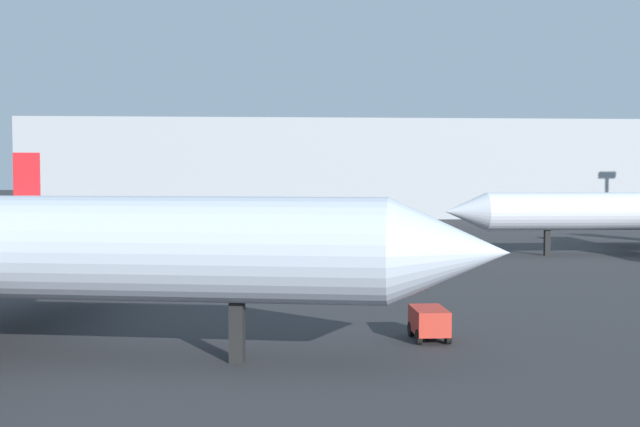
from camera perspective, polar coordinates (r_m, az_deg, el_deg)
airplane_distant at (r=80.49m, az=-11.73°, el=0.09°), size 29.40×18.00×8.53m
baggage_cart at (r=34.51m, az=7.43°, el=-7.29°), size 1.38×2.40×1.30m
terminal_building at (r=128.77m, az=3.16°, el=3.04°), size 99.56×22.06×14.30m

